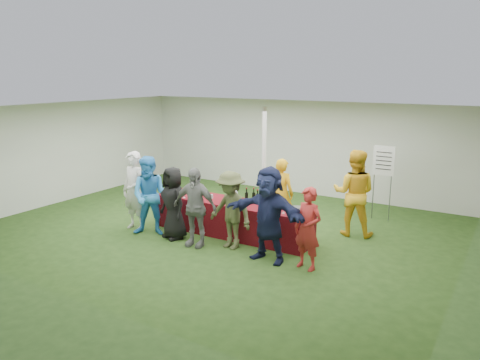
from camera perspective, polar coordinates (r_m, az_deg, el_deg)
The scene contains 18 objects.
ground at distance 10.70m, azimuth -2.58°, elevation -5.96°, with size 60.00×60.00×0.00m, color #284719.
tent at distance 11.09m, azimuth 2.95°, elevation 1.95°, with size 10.00×10.00×10.00m.
serving_table at distance 10.21m, azimuth -0.96°, elevation -4.66°, with size 3.60×0.80×0.75m, color maroon.
wine_bottles at distance 9.87m, azimuth 2.56°, elevation -2.28°, with size 0.71×0.15×0.32m.
wine_glasses at distance 10.10m, azimuth -3.76°, elevation -2.00°, with size 2.82×0.15×0.16m.
water_bottle at distance 10.11m, azimuth -0.44°, elevation -2.01°, with size 0.07×0.07×0.23m.
bar_towel at distance 9.44m, azimuth 7.14°, elevation -3.76°, with size 0.25×0.18×0.03m, color white.
dump_bucket at distance 9.15m, azimuth 6.98°, elevation -3.81°, with size 0.22×0.22×0.18m, color slate.
wine_list_sign at distance 11.50m, azimuth 17.08°, elevation 1.60°, with size 0.50×0.03×1.80m.
staff_pourer at distance 10.61m, azimuth 5.07°, elevation -1.63°, with size 0.59×0.38×1.61m, color gold.
staff_back at distance 10.35m, azimuth 13.73°, elevation -1.53°, with size 0.91×0.71×1.88m, color gold.
customer_0 at distance 10.70m, azimuth -12.76°, elevation -1.30°, with size 0.65×0.43×1.78m, color silver.
customer_1 at distance 10.27m, azimuth -10.83°, elevation -1.93°, with size 0.84×0.66×1.73m, color #308EDB.
customer_2 at distance 9.99m, azimuth -8.13°, elevation -2.78°, with size 0.76×0.49×1.55m, color black.
customer_3 at distance 9.49m, azimuth -5.55°, elevation -3.31°, with size 0.96×0.40×1.63m, color slate.
customer_4 at distance 9.32m, azimuth -1.17°, elevation -3.70°, with size 1.02×0.59×1.58m, color #474D2A.
customer_5 at distance 8.69m, azimuth 3.49°, elevation -4.19°, with size 1.68×0.53×1.81m, color #171C3E.
customer_6 at distance 8.44m, azimuth 8.27°, elevation -5.89°, with size 0.55×0.36×1.51m, color #A62422.
Camera 1 is at (5.65, -8.40, 3.45)m, focal length 35.00 mm.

